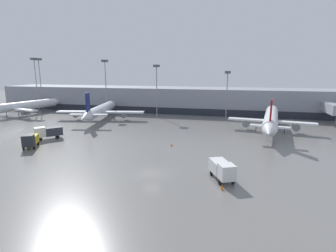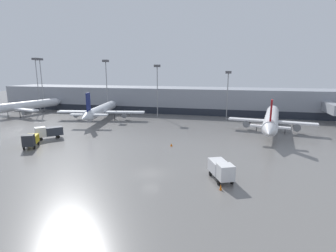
% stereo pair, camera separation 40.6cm
% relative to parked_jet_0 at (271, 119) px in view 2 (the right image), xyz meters
% --- Properties ---
extents(ground_plane, '(320.00, 320.00, 0.00)m').
position_rel_parked_jet_0_xyz_m(ground_plane, '(-21.34, -34.00, -3.29)').
color(ground_plane, slate).
extents(terminal_building, '(160.00, 26.69, 9.00)m').
position_rel_parked_jet_0_xyz_m(terminal_building, '(-21.21, 27.94, 1.20)').
color(terminal_building, gray).
rests_on(terminal_building, ground_plane).
extents(parked_jet_0, '(21.30, 36.15, 9.42)m').
position_rel_parked_jet_0_xyz_m(parked_jet_0, '(0.00, 0.00, 0.00)').
color(parked_jet_0, white).
rests_on(parked_jet_0, ground_plane).
extents(parked_jet_1, '(27.43, 32.13, 9.45)m').
position_rel_parked_jet_0_xyz_m(parked_jet_1, '(-49.88, 4.14, -0.18)').
color(parked_jet_1, silver).
rests_on(parked_jet_1, ground_plane).
extents(parked_jet_3, '(21.16, 38.15, 8.85)m').
position_rel_parked_jet_0_xyz_m(parked_jet_3, '(-80.95, 2.88, 0.00)').
color(parked_jet_3, silver).
rests_on(parked_jet_3, ground_plane).
extents(service_truck_0, '(4.07, 5.27, 2.94)m').
position_rel_parked_jet_0_xyz_m(service_truck_0, '(-49.22, -26.72, -1.67)').
color(service_truck_0, gold).
rests_on(service_truck_0, ground_plane).
extents(service_truck_2, '(4.11, 5.64, 2.83)m').
position_rel_parked_jet_0_xyz_m(service_truck_2, '(-10.85, -33.82, -1.65)').
color(service_truck_2, silver).
rests_on(service_truck_2, ground_plane).
extents(service_truck_3, '(5.34, 5.56, 2.89)m').
position_rel_parked_jet_0_xyz_m(service_truck_3, '(-50.29, -19.86, -1.62)').
color(service_truck_3, '#2D333D').
rests_on(service_truck_3, ground_plane).
extents(traffic_cone_0, '(0.51, 0.51, 0.56)m').
position_rel_parked_jet_0_xyz_m(traffic_cone_0, '(-21.66, -18.89, -3.01)').
color(traffic_cone_0, orange).
rests_on(traffic_cone_0, ground_plane).
extents(traffic_cone_2, '(0.36, 0.36, 0.80)m').
position_rel_parked_jet_0_xyz_m(traffic_cone_2, '(-10.68, -37.18, -2.89)').
color(traffic_cone_2, orange).
rests_on(traffic_cone_2, ground_plane).
extents(apron_light_mast_0, '(1.80, 1.80, 19.05)m').
position_rel_parked_jet_0_xyz_m(apron_light_mast_0, '(-53.99, 16.91, 11.67)').
color(apron_light_mast_0, gray).
rests_on(apron_light_mast_0, ground_plane).
extents(apron_light_mast_3, '(1.80, 1.80, 17.24)m').
position_rel_parked_jet_0_xyz_m(apron_light_mast_3, '(-34.62, 15.36, 10.41)').
color(apron_light_mast_3, gray).
rests_on(apron_light_mast_3, ground_plane).
extents(apron_light_mast_4, '(1.80, 1.80, 15.21)m').
position_rel_parked_jet_0_xyz_m(apron_light_mast_4, '(-11.53, 15.47, 8.98)').
color(apron_light_mast_4, gray).
rests_on(apron_light_mast_4, ground_plane).
extents(apron_light_mast_5, '(1.80, 1.80, 20.05)m').
position_rel_parked_jet_0_xyz_m(apron_light_mast_5, '(-83.82, 17.78, 12.35)').
color(apron_light_mast_5, gray).
rests_on(apron_light_mast_5, ground_plane).
extents(apron_light_mast_6, '(1.80, 1.80, 19.89)m').
position_rel_parked_jet_0_xyz_m(apron_light_mast_6, '(-81.49, 17.32, 12.24)').
color(apron_light_mast_6, gray).
rests_on(apron_light_mast_6, ground_plane).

